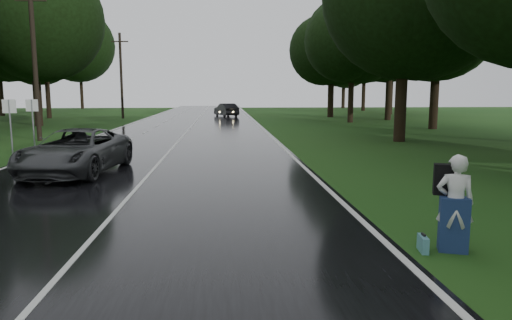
{
  "coord_description": "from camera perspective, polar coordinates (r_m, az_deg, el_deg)",
  "views": [
    {
      "loc": [
        2.65,
        -8.34,
        2.97
      ],
      "look_at": [
        3.55,
        4.36,
        1.1
      ],
      "focal_mm": 32.81,
      "sensor_mm": 36.0,
      "label": 1
    }
  ],
  "objects": [
    {
      "name": "ground",
      "position": [
        9.24,
        -20.89,
        -10.95
      ],
      "size": [
        160.0,
        160.0,
        0.0
      ],
      "primitive_type": "plane",
      "color": "#1D4313",
      "rests_on": "ground"
    },
    {
      "name": "road",
      "position": [
        28.61,
        -9.37,
        2.32
      ],
      "size": [
        12.0,
        140.0,
        0.04
      ],
      "primitive_type": "cube",
      "color": "black",
      "rests_on": "ground"
    },
    {
      "name": "far_car",
      "position": [
        56.04,
        -3.66,
        6.12
      ],
      "size": [
        3.05,
        4.95,
        1.54
      ],
      "primitive_type": "imported",
      "rotation": [
        0.0,
        0.0,
        3.47
      ],
      "color": "black",
      "rests_on": "road"
    },
    {
      "name": "utility_pole_far",
      "position": [
        54.6,
        -15.91,
        4.91
      ],
      "size": [
        1.8,
        0.28,
        9.33
      ],
      "primitive_type": null,
      "color": "black",
      "rests_on": "ground"
    },
    {
      "name": "suitcase",
      "position": [
        9.4,
        19.69,
        -9.6
      ],
      "size": [
        0.18,
        0.44,
        0.3
      ],
      "primitive_type": "cube",
      "rotation": [
        0.0,
        0.0,
        6.13
      ],
      "color": "teal",
      "rests_on": "ground"
    },
    {
      "name": "utility_pole_mid",
      "position": [
        31.44,
        -24.84,
        2.15
      ],
      "size": [
        1.8,
        0.28,
        9.19
      ],
      "primitive_type": null,
      "color": "black",
      "rests_on": "ground"
    },
    {
      "name": "tree_right_f",
      "position": [
        55.9,
        9.04,
        5.19
      ],
      "size": [
        8.92,
        8.92,
        13.93
      ],
      "primitive_type": null,
      "color": "black",
      "rests_on": "ground"
    },
    {
      "name": "tree_left_f",
      "position": [
        57.77,
        -23.88,
        4.69
      ],
      "size": [
        11.37,
        11.37,
        17.77
      ],
      "primitive_type": null,
      "color": "black",
      "rests_on": "ground"
    },
    {
      "name": "grey_car",
      "position": [
        18.07,
        -21.09,
        1.01
      ],
      "size": [
        3.25,
        5.98,
        1.59
      ],
      "primitive_type": "imported",
      "rotation": [
        0.0,
        0.0,
        6.17
      ],
      "color": "#414446",
      "rests_on": "road"
    },
    {
      "name": "tree_right_d",
      "position": [
        29.43,
        17.03,
        2.19
      ],
      "size": [
        9.41,
        9.41,
        14.7
      ],
      "primitive_type": null,
      "color": "black",
      "rests_on": "ground"
    },
    {
      "name": "tree_left_e",
      "position": [
        45.3,
        -24.92,
        3.81
      ],
      "size": [
        9.69,
        9.69,
        15.14
      ],
      "primitive_type": null,
      "color": "black",
      "rests_on": "ground"
    },
    {
      "name": "hitchhiker",
      "position": [
        9.46,
        23.0,
        -5.25
      ],
      "size": [
        0.78,
        0.74,
        1.84
      ],
      "color": "silver",
      "rests_on": "ground"
    },
    {
      "name": "tree_right_e",
      "position": [
        46.48,
        11.4,
        4.52
      ],
      "size": [
        9.19,
        9.19,
        14.36
      ],
      "primitive_type": null,
      "color": "black",
      "rests_on": "ground"
    },
    {
      "name": "lane_center",
      "position": [
        28.61,
        -9.37,
        2.37
      ],
      "size": [
        0.12,
        140.0,
        0.01
      ],
      "primitive_type": "cube",
      "color": "silver",
      "rests_on": "road"
    },
    {
      "name": "road_sign_b",
      "position": [
        27.11,
        -25.36,
        1.25
      ],
      "size": [
        0.62,
        0.1,
        2.57
      ],
      "primitive_type": null,
      "color": "white",
      "rests_on": "ground"
    },
    {
      "name": "road_sign_a",
      "position": [
        24.72,
        -27.52,
        0.5
      ],
      "size": [
        0.63,
        0.1,
        2.61
      ],
      "primitive_type": null,
      "color": "white",
      "rests_on": "ground"
    }
  ]
}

